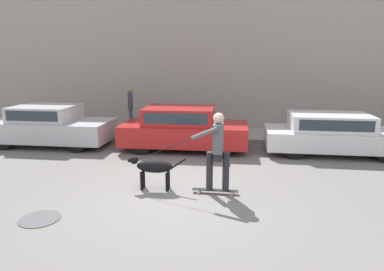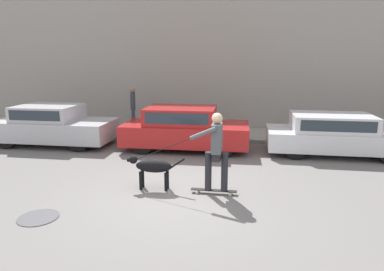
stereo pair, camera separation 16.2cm
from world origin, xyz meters
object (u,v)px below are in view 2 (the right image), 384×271
(parked_car_1, at_px, (185,129))
(parked_car_2, at_px, (335,135))
(parked_car_0, at_px, (53,126))
(skateboarder, at_px, (216,148))
(pedestrian_with_bag, at_px, (133,107))
(dog, at_px, (152,167))

(parked_car_1, height_order, parked_car_2, parked_car_1)
(parked_car_0, relative_size, skateboarder, 1.75)
(parked_car_0, height_order, parked_car_2, parked_car_0)
(parked_car_2, bearing_deg, parked_car_0, -178.95)
(parked_car_1, distance_m, pedestrian_with_bag, 3.15)
(parked_car_0, distance_m, dog, 5.60)
(parked_car_0, xyz_separation_m, parked_car_1, (4.49, -0.00, 0.02))
(parked_car_2, relative_size, skateboarder, 1.78)
(pedestrian_with_bag, bearing_deg, skateboarder, -75.25)
(parked_car_0, xyz_separation_m, pedestrian_with_bag, (2.15, 2.08, 0.40))
(parked_car_2, bearing_deg, parked_car_1, -178.94)
(parked_car_0, bearing_deg, parked_car_1, 0.85)
(skateboarder, bearing_deg, parked_car_0, -30.44)
(parked_car_1, xyz_separation_m, pedestrian_with_bag, (-2.34, 2.08, 0.38))
(skateboarder, bearing_deg, parked_car_1, -69.13)
(skateboarder, xyz_separation_m, pedestrian_with_bag, (-3.59, 5.71, 0.04))
(parked_car_1, bearing_deg, parked_car_0, -179.89)
(dog, xyz_separation_m, pedestrian_with_bag, (-2.18, 5.62, 0.53))
(parked_car_0, relative_size, dog, 3.11)
(skateboarder, bearing_deg, pedestrian_with_bag, -55.95)
(parked_car_2, distance_m, pedestrian_with_bag, 7.23)
(parked_car_2, height_order, skateboarder, skateboarder)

